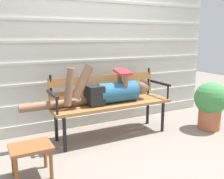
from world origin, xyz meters
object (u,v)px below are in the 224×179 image
object	(u,v)px
reclining_person	(108,92)
footstool	(31,152)
potted_plant	(211,103)
park_bench	(110,99)

from	to	relation	value
reclining_person	footstool	bearing A→B (deg)	-153.08
footstool	potted_plant	bearing A→B (deg)	3.11
reclining_person	potted_plant	world-z (taller)	reclining_person
footstool	potted_plant	xyz separation A→B (m)	(2.57, 0.14, 0.13)
park_bench	potted_plant	size ratio (longest dim) A/B	2.34
park_bench	potted_plant	world-z (taller)	park_bench
reclining_person	park_bench	bearing A→B (deg)	48.15
potted_plant	footstool	bearing A→B (deg)	-176.89
park_bench	reclining_person	world-z (taller)	reclining_person
potted_plant	reclining_person	bearing A→B (deg)	163.91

